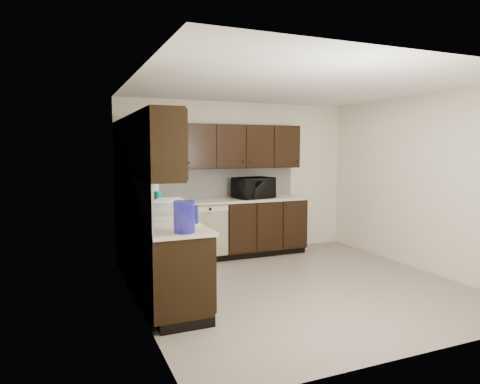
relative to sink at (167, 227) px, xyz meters
name	(u,v)px	position (x,y,z in m)	size (l,w,h in m)	color
floor	(298,285)	(1.68, 0.01, -0.88)	(4.00, 4.00, 0.00)	gray
ceiling	(301,86)	(1.68, 0.01, 1.62)	(4.00, 4.00, 0.00)	white
wall_back	(238,178)	(1.68, 2.01, 0.37)	(4.00, 0.02, 2.50)	beige
wall_left	(137,194)	(-0.32, 0.01, 0.37)	(0.02, 4.00, 2.50)	beige
wall_right	(421,183)	(3.68, 0.01, 0.37)	(0.02, 4.00, 2.50)	beige
wall_front	(426,208)	(1.68, -1.99, 0.37)	(4.00, 0.02, 2.50)	beige
lower_cabinets	(196,243)	(0.67, 1.12, -0.47)	(3.00, 2.80, 0.90)	black
countertop	(196,207)	(0.67, 1.12, 0.04)	(3.03, 2.83, 0.04)	#B7AEA0
backsplash	(177,188)	(0.46, 1.33, 0.30)	(3.00, 2.80, 0.48)	silver
upper_cabinets	(187,146)	(0.58, 1.22, 0.89)	(3.00, 2.80, 0.70)	black
dishwasher	(210,228)	(0.98, 1.42, -0.33)	(0.58, 0.04, 0.78)	beige
sink	(167,227)	(0.00, 0.00, 0.00)	(0.54, 0.82, 0.42)	beige
microwave	(253,188)	(1.81, 1.66, 0.23)	(0.61, 0.41, 0.34)	black
soap_bottle_a	(173,209)	(0.16, 0.36, 0.14)	(0.07, 0.08, 0.17)	gray
soap_bottle_b	(139,201)	(-0.16, 0.86, 0.19)	(0.10, 0.10, 0.27)	gray
toaster_oven	(135,197)	(-0.07, 1.70, 0.16)	(0.31, 0.23, 0.20)	silver
storage_bin	(162,208)	(0.04, 0.38, 0.15)	(0.49, 0.36, 0.19)	white
blue_pitcher	(184,217)	(0.01, -0.69, 0.21)	(0.20, 0.20, 0.30)	#110F90
teal_tumbler	(158,199)	(0.17, 1.24, 0.17)	(0.10, 0.10, 0.21)	#0C8889
paper_towel_roll	(154,194)	(0.14, 1.36, 0.22)	(0.15, 0.15, 0.32)	silver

